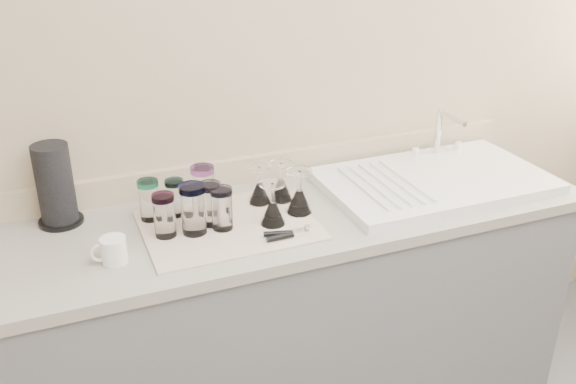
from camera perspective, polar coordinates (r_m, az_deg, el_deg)
name	(u,v)px	position (r m, az deg, el deg)	size (l,w,h in m)	color
counter_unit	(296,317)	(2.43, 0.75, -11.07)	(2.06, 0.62, 0.90)	slate
sink_unit	(434,180)	(2.44, 12.86, 1.07)	(0.82, 0.50, 0.22)	white
dish_towel	(229,225)	(2.10, -5.28, -2.96)	(0.55, 0.42, 0.01)	silver
tumbler_teal	(149,200)	(2.14, -12.24, -0.68)	(0.07, 0.07, 0.14)	white
tumbler_cyan	(175,197)	(2.15, -9.99, -0.48)	(0.06, 0.06, 0.13)	white
tumbler_purple	(203,188)	(2.16, -7.54, 0.31)	(0.08, 0.08, 0.16)	white
tumbler_magenta	(164,215)	(2.03, -10.94, -2.03)	(0.07, 0.07, 0.14)	white
tumbler_blue	(193,209)	(2.02, -8.42, -1.49)	(0.08, 0.08, 0.16)	white
tumbler_lavender	(222,208)	(2.04, -5.90, -1.45)	(0.07, 0.07, 0.14)	white
tumbler_extra	(210,204)	(2.07, -6.91, -1.03)	(0.07, 0.07, 0.14)	white
goblet_back_left	(259,190)	(2.21, -2.55, 0.14)	(0.08, 0.08, 0.13)	white
goblet_back_right	(281,187)	(2.23, -0.62, 0.41)	(0.08, 0.08, 0.14)	white
goblet_front_left	(273,210)	(2.07, -1.37, -1.61)	(0.08, 0.08, 0.15)	white
goblet_front_right	(299,198)	(2.14, 1.01, -0.56)	(0.09, 0.09, 0.15)	white
can_opener	(288,234)	(2.01, -0.03, -3.77)	(0.15, 0.06, 0.02)	silver
white_mug	(113,250)	(1.95, -15.30, -5.02)	(0.11, 0.08, 0.08)	white
paper_towel_roll	(55,186)	(2.19, -19.98, 0.52)	(0.15, 0.15, 0.27)	black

